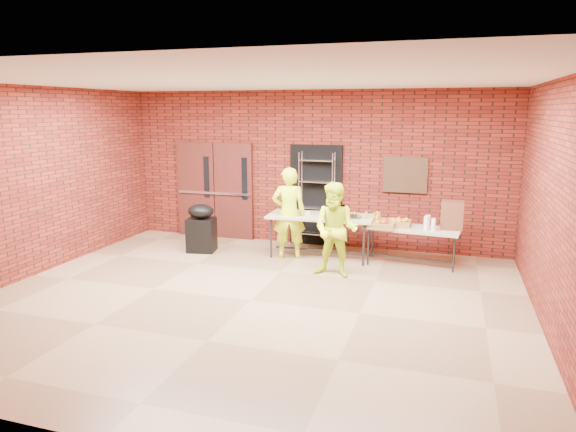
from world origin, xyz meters
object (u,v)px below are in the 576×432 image
(table_left, at_px, (321,219))
(coffee_dispenser, at_px, (452,215))
(covered_grill, at_px, (201,228))
(table_right, at_px, (412,231))
(wire_rack, at_px, (317,200))
(volunteer_woman, at_px, (289,213))
(volunteer_man, at_px, (336,230))

(table_left, height_order, coffee_dispenser, coffee_dispenser)
(covered_grill, bearing_deg, table_right, -4.87)
(wire_rack, bearing_deg, table_left, -66.85)
(volunteer_woman, bearing_deg, coffee_dispenser, 172.29)
(table_right, xyz_separation_m, volunteer_man, (-1.18, -1.09, 0.17))
(wire_rack, distance_m, coffee_dispenser, 2.73)
(table_right, xyz_separation_m, volunteer_woman, (-2.27, -0.28, 0.24))
(table_right, distance_m, volunteer_woman, 2.30)
(wire_rack, bearing_deg, covered_grill, -150.00)
(wire_rack, relative_size, table_left, 0.96)
(table_right, height_order, volunteer_woman, volunteer_woman)
(volunteer_man, bearing_deg, coffee_dispenser, 39.60)
(wire_rack, height_order, coffee_dispenser, wire_rack)
(table_right, bearing_deg, coffee_dispenser, 16.71)
(volunteer_man, bearing_deg, covered_grill, 172.38)
(wire_rack, xyz_separation_m, covered_grill, (-2.09, -1.08, -0.50))
(table_right, relative_size, volunteer_man, 1.08)
(volunteer_woman, bearing_deg, covered_grill, -12.65)
(covered_grill, bearing_deg, volunteer_woman, -7.18)
(table_right, relative_size, covered_grill, 1.80)
(coffee_dispenser, xyz_separation_m, covered_grill, (-4.76, -0.49, -0.46))
(coffee_dispenser, distance_m, volunteer_man, 2.23)
(wire_rack, xyz_separation_m, table_right, (1.99, -0.71, -0.35))
(table_right, xyz_separation_m, coffee_dispenser, (0.68, 0.13, 0.31))
(table_left, bearing_deg, volunteer_man, -65.49)
(table_left, xyz_separation_m, volunteer_man, (0.53, -1.05, 0.05))
(table_right, bearing_deg, wire_rack, 166.56)
(wire_rack, relative_size, coffee_dispenser, 3.86)
(wire_rack, distance_m, table_left, 0.83)
(wire_rack, xyz_separation_m, volunteer_woman, (-0.29, -0.99, -0.10))
(coffee_dispenser, relative_size, covered_grill, 0.52)
(covered_grill, relative_size, volunteer_woman, 0.55)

